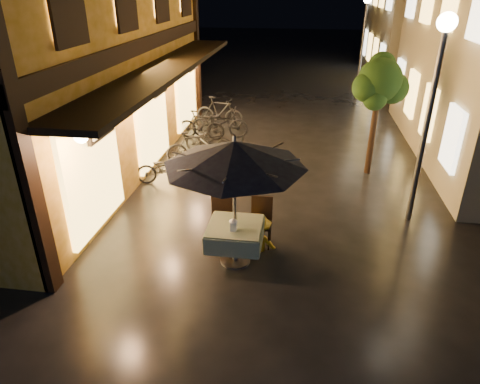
% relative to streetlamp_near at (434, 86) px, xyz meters
% --- Properties ---
extents(ground, '(90.00, 90.00, 0.00)m').
position_rel_streetlamp_near_xyz_m(ground, '(-3.00, -2.00, -2.92)').
color(ground, black).
rests_on(ground, ground).
extents(west_building, '(5.90, 11.40, 7.40)m').
position_rel_streetlamp_near_xyz_m(west_building, '(-8.72, 2.00, 0.79)').
color(west_building, '#BA8117').
rests_on(west_building, ground).
extents(east_building_far, '(7.30, 10.30, 7.30)m').
position_rel_streetlamp_near_xyz_m(east_building_far, '(4.49, 16.00, 0.74)').
color(east_building_far, '#ABA289').
rests_on(east_building_far, ground).
extents(street_tree, '(1.43, 1.20, 3.15)m').
position_rel_streetlamp_near_xyz_m(street_tree, '(-0.59, 2.51, -0.50)').
color(street_tree, black).
rests_on(street_tree, ground).
extents(streetlamp_near, '(0.36, 0.36, 4.23)m').
position_rel_streetlamp_near_xyz_m(streetlamp_near, '(0.00, 0.00, 0.00)').
color(streetlamp_near, '#59595E').
rests_on(streetlamp_near, ground).
extents(streetlamp_far, '(0.36, 0.36, 4.23)m').
position_rel_streetlamp_near_xyz_m(streetlamp_far, '(0.00, 12.00, 0.00)').
color(streetlamp_far, '#59595E').
rests_on(streetlamp_far, ground).
extents(cafe_table, '(0.99, 0.99, 0.78)m').
position_rel_streetlamp_near_xyz_m(cafe_table, '(-3.53, -2.14, -2.33)').
color(cafe_table, '#59595E').
rests_on(cafe_table, ground).
extents(patio_umbrella, '(2.46, 2.46, 2.46)m').
position_rel_streetlamp_near_xyz_m(patio_umbrella, '(-3.53, -2.14, -0.77)').
color(patio_umbrella, '#59595E').
rests_on(patio_umbrella, ground).
extents(cafe_chair_left, '(0.42, 0.42, 0.97)m').
position_rel_streetlamp_near_xyz_m(cafe_chair_left, '(-3.93, -1.40, -2.38)').
color(cafe_chair_left, black).
rests_on(cafe_chair_left, ground).
extents(cafe_chair_right, '(0.42, 0.42, 0.97)m').
position_rel_streetlamp_near_xyz_m(cafe_chair_right, '(-3.13, -1.40, -2.38)').
color(cafe_chair_right, black).
rests_on(cafe_chair_right, ground).
extents(table_lantern, '(0.16, 0.16, 0.25)m').
position_rel_streetlamp_near_xyz_m(table_lantern, '(-3.53, -2.32, -2.00)').
color(table_lantern, white).
rests_on(table_lantern, cafe_table).
extents(person_orange, '(0.75, 0.62, 1.42)m').
position_rel_streetlamp_near_xyz_m(person_orange, '(-3.89, -1.61, -2.21)').
color(person_orange, '#C36018').
rests_on(person_orange, ground).
extents(person_yellow, '(1.00, 0.71, 1.40)m').
position_rel_streetlamp_near_xyz_m(person_yellow, '(-3.17, -1.62, -2.22)').
color(person_yellow, gold).
rests_on(person_yellow, ground).
extents(bicycle_0, '(1.60, 0.92, 0.80)m').
position_rel_streetlamp_near_xyz_m(bicycle_0, '(-5.84, 1.07, -2.52)').
color(bicycle_0, black).
rests_on(bicycle_0, ground).
extents(bicycle_1, '(1.60, 0.90, 0.93)m').
position_rel_streetlamp_near_xyz_m(bicycle_1, '(-5.47, 2.50, -2.45)').
color(bicycle_1, black).
rests_on(bicycle_1, ground).
extents(bicycle_2, '(1.59, 0.74, 0.80)m').
position_rel_streetlamp_near_xyz_m(bicycle_2, '(-5.19, 3.32, -2.52)').
color(bicycle_2, black).
rests_on(bicycle_2, ground).
extents(bicycle_3, '(1.61, 0.60, 0.95)m').
position_rel_streetlamp_near_xyz_m(bicycle_3, '(-5.73, 4.58, -2.44)').
color(bicycle_3, black).
rests_on(bicycle_3, ground).
extents(bicycle_4, '(1.91, 0.75, 0.99)m').
position_rel_streetlamp_near_xyz_m(bicycle_4, '(-5.16, 4.86, -2.42)').
color(bicycle_4, black).
rests_on(bicycle_4, ground).
extents(bicycle_5, '(1.87, 0.91, 1.08)m').
position_rel_streetlamp_near_xyz_m(bicycle_5, '(-5.37, 5.95, -2.38)').
color(bicycle_5, black).
rests_on(bicycle_5, ground).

